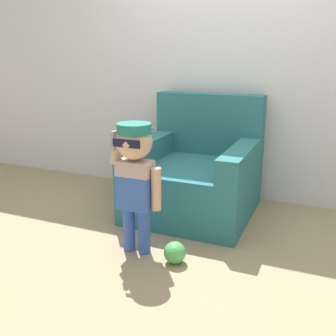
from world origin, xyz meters
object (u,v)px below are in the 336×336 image
(side_table, at_px, (127,163))
(toy_ball, at_px, (175,253))
(armchair, at_px, (196,175))
(person_child, at_px, (135,169))

(side_table, distance_m, toy_ball, 1.46)
(armchair, relative_size, side_table, 1.92)
(person_child, xyz_separation_m, toy_ball, (0.31, -0.05, -0.54))
(toy_ball, bearing_deg, side_table, 131.19)
(side_table, bearing_deg, person_child, -58.39)
(armchair, distance_m, person_child, 0.94)
(toy_ball, bearing_deg, person_child, 171.33)
(armchair, distance_m, side_table, 0.78)
(person_child, distance_m, toy_ball, 0.63)
(armchair, height_order, toy_ball, armchair)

